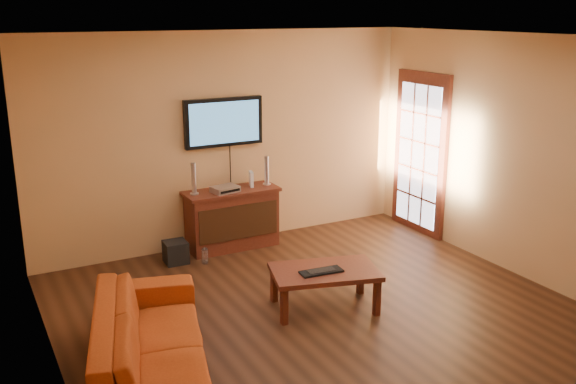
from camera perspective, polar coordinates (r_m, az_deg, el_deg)
ground_plane at (r=6.47m, az=3.60°, el=-11.13°), size 5.00×5.00×0.00m
room_walls at (r=6.42m, az=0.94°, el=4.70°), size 5.00×5.00×5.00m
french_door at (r=8.79m, az=11.64°, el=3.20°), size 0.07×1.02×2.22m
media_console at (r=8.16m, az=-4.99°, el=-2.36°), size 1.20×0.46×0.76m
television at (r=8.04m, az=-5.73°, el=6.19°), size 1.02×0.08×0.60m
coffee_table at (r=6.51m, az=3.28°, el=-7.33°), size 1.19×0.90×0.42m
sofa at (r=5.38m, az=-12.17°, el=-12.20°), size 1.19×2.31×0.87m
speaker_left at (r=7.87m, az=-8.37°, el=1.06°), size 0.11×0.11×0.39m
speaker_right at (r=8.23m, az=-1.91°, el=1.83°), size 0.10×0.10×0.37m
av_receiver at (r=7.96m, az=-5.61°, el=0.26°), size 0.36×0.28×0.07m
game_console at (r=8.16m, az=-3.29°, el=1.16°), size 0.07×0.15×0.20m
subwoofer at (r=7.84m, az=-9.95°, el=-5.28°), size 0.28×0.28×0.27m
bottle at (r=7.77m, az=-7.41°, el=-5.65°), size 0.07×0.07×0.21m
keyboard at (r=6.42m, az=2.98°, el=-7.06°), size 0.44×0.20×0.03m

